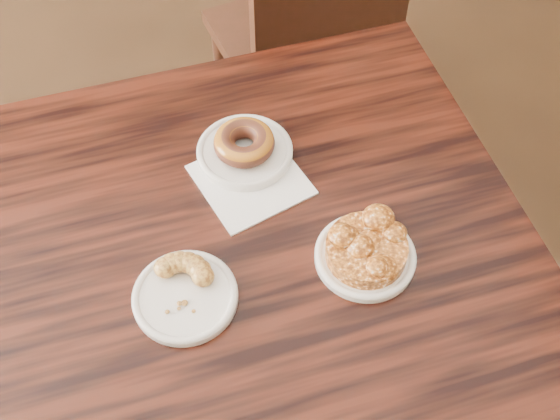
{
  "coord_description": "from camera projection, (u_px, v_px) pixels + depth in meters",
  "views": [
    {
      "loc": [
        0.08,
        -0.8,
        1.7
      ],
      "look_at": [
        0.14,
        -0.16,
        0.8
      ],
      "focal_mm": 45.0,
      "sensor_mm": 36.0,
      "label": 1
    }
  ],
  "objects": [
    {
      "name": "apple_fritter",
      "position": [
        367.0,
        247.0,
        1.08
      ],
      "size": [
        0.17,
        0.17,
        0.04
      ],
      "primitive_type": null,
      "color": "#4A1F08",
      "rests_on": "plate_fritter"
    },
    {
      "name": "plate_cruller",
      "position": [
        185.0,
        297.0,
        1.06
      ],
      "size": [
        0.16,
        0.16,
        0.01
      ],
      "primitive_type": "cylinder",
      "color": "silver",
      "rests_on": "cafe_table"
    },
    {
      "name": "glazed_donut",
      "position": [
        244.0,
        143.0,
        1.2
      ],
      "size": [
        0.11,
        0.11,
        0.04
      ],
      "primitive_type": "torus",
      "color": "brown",
      "rests_on": "plate_donut"
    },
    {
      "name": "napkin",
      "position": [
        251.0,
        180.0,
        1.2
      ],
      "size": [
        0.22,
        0.22,
        0.0
      ],
      "primitive_type": "cube",
      "rotation": [
        0.0,
        0.0,
        0.45
      ],
      "color": "white",
      "rests_on": "cafe_table"
    },
    {
      "name": "floor",
      "position": [
        220.0,
        341.0,
        1.84
      ],
      "size": [
        5.0,
        5.0,
        0.0
      ],
      "primitive_type": "plane",
      "color": "black",
      "rests_on": "ground"
    },
    {
      "name": "chair_far",
      "position": [
        297.0,
        41.0,
        1.85
      ],
      "size": [
        0.55,
        0.55,
        0.9
      ],
      "primitive_type": null,
      "rotation": [
        0.0,
        0.0,
        3.47
      ],
      "color": "black",
      "rests_on": "floor"
    },
    {
      "name": "plate_fritter",
      "position": [
        365.0,
        257.0,
        1.1
      ],
      "size": [
        0.16,
        0.16,
        0.01
      ],
      "primitive_type": "cylinder",
      "color": "white",
      "rests_on": "cafe_table"
    },
    {
      "name": "plate_donut",
      "position": [
        245.0,
        152.0,
        1.22
      ],
      "size": [
        0.17,
        0.17,
        0.01
      ],
      "primitive_type": "cylinder",
      "color": "silver",
      "rests_on": "napkin"
    },
    {
      "name": "cruller_fragment",
      "position": [
        184.0,
        290.0,
        1.04
      ],
      "size": [
        0.12,
        0.12,
        0.03
      ],
      "primitive_type": null,
      "color": "brown",
      "rests_on": "plate_cruller"
    },
    {
      "name": "cafe_table",
      "position": [
        264.0,
        345.0,
        1.43
      ],
      "size": [
        1.04,
        1.04,
        0.75
      ],
      "primitive_type": "cube",
      "rotation": [
        0.0,
        0.0,
        0.2
      ],
      "color": "black",
      "rests_on": "floor"
    }
  ]
}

